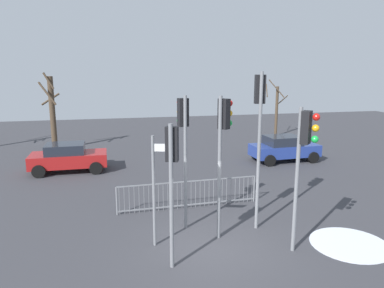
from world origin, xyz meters
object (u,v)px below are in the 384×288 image
(traffic_light_rear_right, at_px, (223,135))
(traffic_light_foreground_right, at_px, (304,148))
(bare_tree_centre, at_px, (276,109))
(traffic_light_foreground_left, at_px, (259,116))
(traffic_light_rear_left, at_px, (172,163))
(traffic_light_mid_left, at_px, (183,132))
(direction_sign_post, at_px, (156,186))
(car_blue_mid, at_px, (284,148))
(car_red_near, at_px, (68,157))
(bare_tree_left, at_px, (52,112))

(traffic_light_rear_right, bearing_deg, traffic_light_foreground_right, 19.50)
(traffic_light_foreground_right, xyz_separation_m, bare_tree_centre, (7.49, 17.31, -0.94))
(traffic_light_foreground_right, height_order, traffic_light_foreground_left, traffic_light_foreground_left)
(traffic_light_foreground_right, bearing_deg, traffic_light_rear_left, -46.65)
(traffic_light_mid_left, xyz_separation_m, direction_sign_post, (-1.06, -1.14, -1.36))
(car_blue_mid, bearing_deg, car_red_near, 175.35)
(direction_sign_post, bearing_deg, car_blue_mid, 61.56)
(traffic_light_rear_right, xyz_separation_m, bare_tree_left, (-6.94, 14.38, -0.74))
(traffic_light_mid_left, relative_size, direction_sign_post, 1.31)
(traffic_light_mid_left, bearing_deg, car_blue_mid, 31.93)
(bare_tree_left, bearing_deg, traffic_light_foreground_left, -59.24)
(direction_sign_post, height_order, bare_tree_left, bare_tree_left)
(car_blue_mid, distance_m, car_red_near, 11.86)
(car_blue_mid, xyz_separation_m, bare_tree_centre, (3.01, 7.45, 1.38))
(traffic_light_foreground_right, xyz_separation_m, traffic_light_rear_left, (-3.64, 0.13, -0.24))
(traffic_light_mid_left, relative_size, car_blue_mid, 1.14)
(traffic_light_rear_left, xyz_separation_m, traffic_light_rear_right, (1.78, 1.32, 0.41))
(direction_sign_post, distance_m, bare_tree_centre, 19.67)
(direction_sign_post, bearing_deg, car_red_near, 127.03)
(traffic_light_mid_left, distance_m, car_red_near, 9.37)
(traffic_light_foreground_left, distance_m, direction_sign_post, 3.94)
(traffic_light_foreground_right, relative_size, direction_sign_post, 1.25)
(bare_tree_centre, bearing_deg, bare_tree_left, -174.79)
(car_red_near, bearing_deg, traffic_light_rear_left, -70.34)
(traffic_light_mid_left, height_order, car_blue_mid, traffic_light_mid_left)
(traffic_light_foreground_right, distance_m, traffic_light_foreground_left, 2.10)
(traffic_light_foreground_left, bearing_deg, car_blue_mid, 67.06)
(direction_sign_post, bearing_deg, traffic_light_rear_left, -59.65)
(traffic_light_rear_right, relative_size, direction_sign_post, 1.32)
(traffic_light_mid_left, distance_m, traffic_light_rear_left, 2.47)
(bare_tree_centre, bearing_deg, traffic_light_foreground_left, -117.51)
(traffic_light_rear_right, relative_size, bare_tree_centre, 1.00)
(traffic_light_mid_left, bearing_deg, traffic_light_foreground_right, -53.63)
(traffic_light_mid_left, height_order, traffic_light_rear_right, traffic_light_rear_right)
(bare_tree_centre, bearing_deg, traffic_light_mid_left, -124.90)
(traffic_light_rear_left, bearing_deg, traffic_light_rear_right, 56.62)
(traffic_light_mid_left, bearing_deg, traffic_light_rear_right, -57.83)
(traffic_light_foreground_left, xyz_separation_m, car_red_near, (-6.85, 8.37, -2.98))
(traffic_light_foreground_left, height_order, bare_tree_left, traffic_light_foreground_left)
(traffic_light_foreground_right, relative_size, traffic_light_mid_left, 0.96)
(traffic_light_rear_left, xyz_separation_m, traffic_light_foreground_left, (3.12, 1.79, 0.90))
(traffic_light_mid_left, xyz_separation_m, car_blue_mid, (7.36, 7.42, -2.46))
(traffic_light_foreground_right, xyz_separation_m, traffic_light_foreground_left, (-0.53, 1.92, 0.66))
(traffic_light_foreground_left, height_order, direction_sign_post, traffic_light_foreground_left)
(traffic_light_rear_right, bearing_deg, car_red_near, 179.24)
(car_blue_mid, relative_size, bare_tree_centre, 0.87)
(traffic_light_foreground_right, xyz_separation_m, car_blue_mid, (4.48, 9.86, -2.32))
(traffic_light_mid_left, relative_size, traffic_light_foreground_left, 0.86)
(direction_sign_post, relative_size, bare_tree_left, 0.67)
(traffic_light_foreground_right, bearing_deg, traffic_light_mid_left, -84.95)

